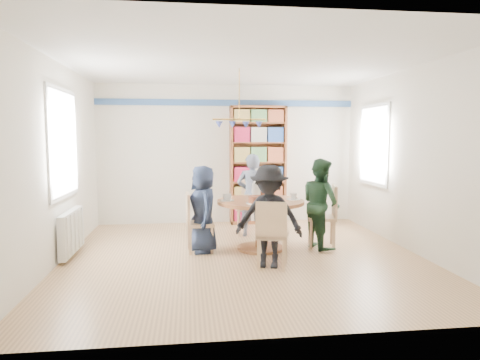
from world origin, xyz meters
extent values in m
plane|color=tan|center=(0.00, 0.00, 0.00)|extent=(5.00, 5.00, 0.00)
plane|color=white|center=(0.00, 0.00, 2.70)|extent=(5.00, 5.00, 0.00)
plane|color=silver|center=(0.00, 2.50, 1.35)|extent=(5.00, 0.00, 5.00)
plane|color=silver|center=(0.00, -2.50, 1.35)|extent=(5.00, 0.00, 5.00)
plane|color=silver|center=(-2.50, 0.00, 1.35)|extent=(0.00, 5.00, 5.00)
plane|color=silver|center=(2.50, 0.00, 1.35)|extent=(0.00, 5.00, 5.00)
cube|color=#2E4E7F|center=(0.00, 2.48, 2.35)|extent=(5.00, 0.02, 0.12)
cube|color=white|center=(-2.48, 0.30, 1.60)|extent=(0.03, 1.32, 1.52)
cube|color=white|center=(-2.46, 0.30, 1.60)|extent=(0.01, 1.20, 1.40)
cube|color=white|center=(2.48, 1.30, 1.55)|extent=(0.03, 1.12, 1.42)
cube|color=white|center=(2.46, 1.30, 1.55)|extent=(0.01, 1.00, 1.30)
cylinder|color=gold|center=(0.00, 0.50, 2.33)|extent=(0.01, 0.01, 0.75)
cylinder|color=gold|center=(0.00, 0.50, 1.95)|extent=(0.80, 0.02, 0.02)
cone|color=#3A49A2|center=(-0.30, 0.50, 1.87)|extent=(0.11, 0.11, 0.10)
cone|color=#3A49A2|center=(-0.10, 0.50, 1.87)|extent=(0.11, 0.11, 0.10)
cone|color=#3A49A2|center=(0.10, 0.50, 1.87)|extent=(0.11, 0.11, 0.10)
cone|color=#3A49A2|center=(0.30, 0.50, 1.87)|extent=(0.11, 0.11, 0.10)
cube|color=silver|center=(-2.42, 0.30, 0.35)|extent=(0.10, 1.00, 0.60)
cube|color=silver|center=(-2.36, -0.10, 0.35)|extent=(0.02, 0.06, 0.56)
cube|color=silver|center=(-2.36, 0.10, 0.35)|extent=(0.02, 0.06, 0.56)
cube|color=silver|center=(-2.36, 0.30, 0.35)|extent=(0.02, 0.06, 0.56)
cube|color=silver|center=(-2.36, 0.50, 0.35)|extent=(0.02, 0.06, 0.56)
cube|color=silver|center=(-2.36, 0.70, 0.35)|extent=(0.02, 0.06, 0.56)
cylinder|color=brown|center=(0.30, 0.35, 0.72)|extent=(1.30, 1.30, 0.05)
cylinder|color=brown|center=(0.30, 0.35, 0.35)|extent=(0.16, 0.16, 0.70)
cylinder|color=brown|center=(0.30, 0.35, 0.02)|extent=(0.70, 0.70, 0.04)
cube|color=tan|center=(-0.60, 0.32, 0.41)|extent=(0.41, 0.41, 0.05)
cube|color=tan|center=(-0.78, 0.31, 0.65)|extent=(0.06, 0.39, 0.46)
cube|color=tan|center=(-0.44, 0.18, 0.20)|extent=(0.04, 0.04, 0.40)
cube|color=tan|center=(-0.45, 0.49, 0.20)|extent=(0.04, 0.04, 0.40)
cube|color=tan|center=(-0.75, 0.16, 0.20)|extent=(0.04, 0.04, 0.40)
cube|color=tan|center=(-0.77, 0.47, 0.20)|extent=(0.04, 0.04, 0.40)
cube|color=tan|center=(1.27, 0.40, 0.45)|extent=(0.50, 0.50, 0.05)
cube|color=tan|center=(1.45, 0.36, 0.70)|extent=(0.13, 0.42, 0.50)
cube|color=tan|center=(1.14, 0.60, 0.22)|extent=(0.05, 0.05, 0.43)
cube|color=tan|center=(1.07, 0.27, 0.22)|extent=(0.05, 0.05, 0.43)
cube|color=tan|center=(1.47, 0.53, 0.22)|extent=(0.05, 0.05, 0.43)
cube|color=tan|center=(1.40, 0.20, 0.22)|extent=(0.05, 0.05, 0.43)
cube|color=tan|center=(0.31, 1.34, 0.46)|extent=(0.56, 0.56, 0.05)
cube|color=tan|center=(0.38, 1.53, 0.72)|extent=(0.42, 0.19, 0.52)
cube|color=tan|center=(0.08, 1.24, 0.22)|extent=(0.05, 0.05, 0.44)
cube|color=tan|center=(0.41, 1.12, 0.22)|extent=(0.05, 0.05, 0.44)
cube|color=tan|center=(0.21, 1.57, 0.22)|extent=(0.05, 0.05, 0.44)
cube|color=tan|center=(0.53, 1.44, 0.22)|extent=(0.05, 0.05, 0.44)
cube|color=tan|center=(0.31, -0.56, 0.42)|extent=(0.49, 0.49, 0.05)
cube|color=tan|center=(0.25, -0.73, 0.65)|extent=(0.39, 0.15, 0.47)
cube|color=tan|center=(0.50, -0.45, 0.20)|extent=(0.05, 0.05, 0.40)
cube|color=tan|center=(0.20, -0.36, 0.20)|extent=(0.05, 0.05, 0.40)
cube|color=tan|center=(0.41, -0.76, 0.20)|extent=(0.05, 0.05, 0.40)
cube|color=tan|center=(0.11, -0.66, 0.20)|extent=(0.05, 0.05, 0.40)
imported|color=#192238|center=(-0.55, 0.32, 0.64)|extent=(0.53, 0.70, 1.27)
imported|color=#1A3420|center=(1.23, 0.33, 0.68)|extent=(0.67, 0.77, 1.37)
imported|color=gray|center=(0.31, 1.23, 0.71)|extent=(0.58, 0.45, 1.41)
imported|color=black|center=(0.26, -0.53, 0.67)|extent=(0.98, 0.75, 1.33)
cube|color=brown|center=(0.06, 2.34, 1.14)|extent=(0.04, 0.33, 2.28)
cube|color=brown|center=(1.11, 2.34, 1.14)|extent=(0.04, 0.33, 2.28)
cube|color=brown|center=(0.59, 2.34, 2.26)|extent=(1.09, 0.33, 0.04)
cube|color=brown|center=(0.59, 2.34, 0.03)|extent=(1.09, 0.33, 0.07)
cube|color=brown|center=(0.59, 2.49, 1.14)|extent=(1.09, 0.02, 2.28)
cube|color=brown|center=(0.59, 2.34, 0.44)|extent=(1.02, 0.30, 0.03)
cube|color=brown|center=(0.59, 2.34, 0.82)|extent=(1.02, 0.30, 0.03)
cube|color=brown|center=(0.59, 2.34, 1.20)|extent=(1.02, 0.30, 0.03)
cube|color=brown|center=(0.59, 2.34, 1.58)|extent=(1.02, 0.30, 0.03)
cube|color=brown|center=(0.59, 2.34, 1.96)|extent=(1.02, 0.30, 0.03)
cube|color=maroon|center=(0.26, 2.32, 0.21)|extent=(0.30, 0.24, 0.28)
cube|color=beige|center=(0.59, 2.32, 0.21)|extent=(0.30, 0.24, 0.28)
cube|color=navy|center=(0.91, 2.32, 0.21)|extent=(0.30, 0.24, 0.28)
cube|color=#AD8E45|center=(0.26, 2.32, 0.59)|extent=(0.30, 0.24, 0.28)
cube|color=#528047|center=(0.59, 2.32, 0.59)|extent=(0.30, 0.24, 0.28)
cube|color=#9A482A|center=(0.91, 2.32, 0.59)|extent=(0.30, 0.24, 0.28)
cube|color=maroon|center=(0.26, 2.32, 0.97)|extent=(0.30, 0.24, 0.28)
cube|color=beige|center=(0.59, 2.32, 0.97)|extent=(0.30, 0.24, 0.28)
cube|color=navy|center=(0.91, 2.32, 0.97)|extent=(0.30, 0.24, 0.28)
cube|color=#AD8E45|center=(0.26, 2.32, 1.35)|extent=(0.30, 0.24, 0.28)
cube|color=#528047|center=(0.59, 2.32, 1.35)|extent=(0.30, 0.24, 0.28)
cube|color=#9A482A|center=(0.91, 2.32, 1.35)|extent=(0.30, 0.24, 0.28)
cube|color=maroon|center=(0.26, 2.32, 1.73)|extent=(0.30, 0.24, 0.28)
cube|color=beige|center=(0.59, 2.32, 1.73)|extent=(0.30, 0.24, 0.28)
cube|color=navy|center=(0.91, 2.32, 1.73)|extent=(0.30, 0.24, 0.28)
cube|color=#AD8E45|center=(0.26, 2.32, 2.09)|extent=(0.30, 0.24, 0.24)
cube|color=#528047|center=(0.59, 2.32, 2.09)|extent=(0.30, 0.24, 0.24)
cube|color=#9A482A|center=(0.91, 2.32, 2.09)|extent=(0.30, 0.24, 0.24)
cylinder|color=white|center=(0.25, 0.43, 0.88)|extent=(0.13, 0.13, 0.25)
sphere|color=white|center=(0.25, 0.43, 1.00)|extent=(0.09, 0.09, 0.09)
cylinder|color=silver|center=(0.43, 0.47, 0.90)|extent=(0.07, 0.07, 0.29)
cylinder|color=#3A49A2|center=(0.43, 0.47, 1.05)|extent=(0.03, 0.03, 0.03)
cylinder|color=white|center=(0.36, 0.64, 0.76)|extent=(0.31, 0.31, 0.01)
cylinder|color=maroon|center=(0.36, 0.64, 0.81)|extent=(0.25, 0.25, 0.09)
cylinder|color=white|center=(0.20, 0.03, 0.76)|extent=(0.31, 0.31, 0.01)
cylinder|color=maroon|center=(0.20, 0.03, 0.81)|extent=(0.25, 0.25, 0.09)
cylinder|color=white|center=(-0.20, 0.35, 0.76)|extent=(0.21, 0.21, 0.01)
imported|color=white|center=(-0.20, 0.35, 0.80)|extent=(0.13, 0.13, 0.10)
cylinder|color=white|center=(0.81, 0.35, 0.76)|extent=(0.21, 0.21, 0.01)
imported|color=white|center=(0.81, 0.35, 0.80)|extent=(0.10, 0.10, 0.10)
cylinder|color=white|center=(0.30, 0.85, 0.76)|extent=(0.21, 0.21, 0.01)
imported|color=white|center=(0.30, 0.85, 0.80)|extent=(0.13, 0.13, 0.10)
cylinder|color=white|center=(0.30, -0.16, 0.76)|extent=(0.21, 0.21, 0.01)
imported|color=white|center=(0.30, -0.16, 0.80)|extent=(0.10, 0.10, 0.10)
camera|label=1|loc=(-0.76, -5.88, 1.69)|focal=32.00mm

